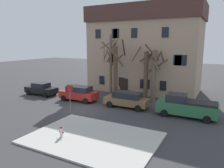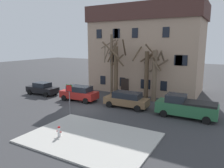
{
  "view_description": "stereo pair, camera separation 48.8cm",
  "coord_description": "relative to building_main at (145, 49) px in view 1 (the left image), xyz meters",
  "views": [
    {
      "loc": [
        12.62,
        -17.56,
        6.75
      ],
      "look_at": [
        1.77,
        2.88,
        2.32
      ],
      "focal_mm": 34.33,
      "sensor_mm": 36.0,
      "label": 1
    },
    {
      "loc": [
        13.05,
        -17.33,
        6.75
      ],
      "look_at": [
        1.77,
        2.88,
        2.32
      ],
      "focal_mm": 34.33,
      "sensor_mm": 36.0,
      "label": 2
    }
  ],
  "objects": [
    {
      "name": "car_brown_wagon",
      "position": [
        1.38,
        -9.17,
        -5.07
      ],
      "size": [
        4.72,
        2.04,
        1.68
      ],
      "color": "brown",
      "rests_on": "ground_plane"
    },
    {
      "name": "ground_plane",
      "position": [
        -2.32,
        -11.77,
        -5.95
      ],
      "size": [
        120.0,
        120.0,
        0.0
      ],
      "primitive_type": "plane",
      "color": "#38383A"
    },
    {
      "name": "building_main",
      "position": [
        0.0,
        0.0,
        0.0
      ],
      "size": [
        15.39,
        7.71,
        11.72
      ],
      "color": "tan",
      "rests_on": "ground_plane"
    },
    {
      "name": "tree_bare_far",
      "position": [
        1.93,
        -4.65,
        -2.56
      ],
      "size": [
        2.92,
        2.87,
        6.68
      ],
      "color": "brown",
      "rests_on": "ground_plane"
    },
    {
      "name": "car_black_sedan",
      "position": [
        -10.93,
        -9.3,
        -5.13
      ],
      "size": [
        4.43,
        2.02,
        1.62
      ],
      "color": "black",
      "rests_on": "ground_plane"
    },
    {
      "name": "pickup_truck_green",
      "position": [
        7.45,
        -9.3,
        -4.95
      ],
      "size": [
        5.39,
        2.16,
        2.07
      ],
      "color": "#2D6B42",
      "rests_on": "ground_plane"
    },
    {
      "name": "car_red_wagon",
      "position": [
        -4.76,
        -9.35,
        -5.03
      ],
      "size": [
        4.6,
        2.21,
        1.76
      ],
      "color": "#AD231E",
      "rests_on": "ground_plane"
    },
    {
      "name": "fire_hydrant",
      "position": [
        0.35,
        -18.31,
        -5.42
      ],
      "size": [
        0.42,
        0.22,
        0.79
      ],
      "color": "silver",
      "rests_on": "sidewalk_slab"
    },
    {
      "name": "sidewalk_slab",
      "position": [
        2.36,
        -17.27,
        -5.89
      ],
      "size": [
        9.07,
        6.45,
        0.12
      ],
      "primitive_type": "cube",
      "color": "#B7B5AD",
      "rests_on": "ground_plane"
    },
    {
      "name": "bicycle_leaning",
      "position": [
        -9.27,
        -4.75,
        -5.58
      ],
      "size": [
        1.73,
        0.37,
        1.03
      ],
      "color": "black",
      "rests_on": "ground_plane"
    },
    {
      "name": "street_sign_pole",
      "position": [
        -2.32,
        -13.96,
        -3.9
      ],
      "size": [
        0.76,
        0.07,
        2.94
      ],
      "color": "slate",
      "rests_on": "ground_plane"
    },
    {
      "name": "tree_bare_end",
      "position": [
        3.1,
        -5.15,
        -2.72
      ],
      "size": [
        2.37,
        2.19,
        5.97
      ],
      "color": "brown",
      "rests_on": "ground_plane"
    },
    {
      "name": "tree_bare_mid",
      "position": [
        -1.61,
        -5.97,
        -2.29
      ],
      "size": [
        2.64,
        2.65,
        7.21
      ],
      "color": "brown",
      "rests_on": "ground_plane"
    },
    {
      "name": "tree_bare_near",
      "position": [
        -2.82,
        -4.97,
        -1.73
      ],
      "size": [
        2.3,
        2.79,
        7.84
      ],
      "color": "brown",
      "rests_on": "ground_plane"
    }
  ]
}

